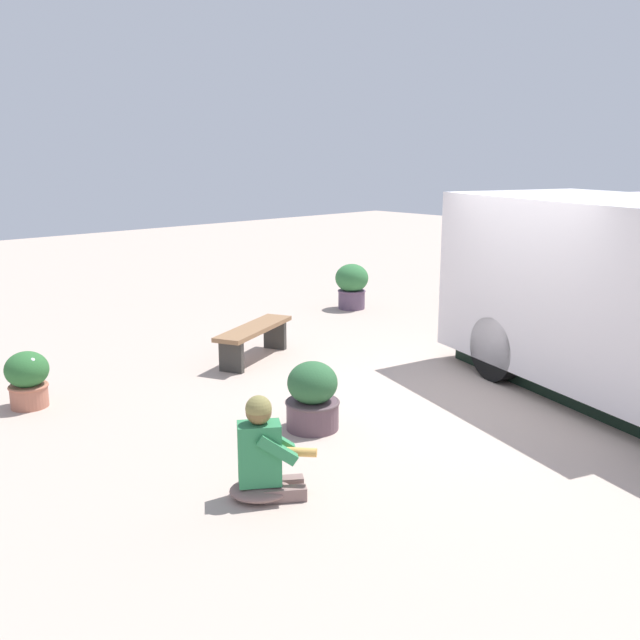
% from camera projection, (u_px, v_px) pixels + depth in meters
% --- Properties ---
extents(ground_plane, '(40.00, 40.00, 0.00)m').
position_uv_depth(ground_plane, '(487.00, 394.00, 8.67)').
color(ground_plane, '#B49F91').
extents(person_customer, '(0.74, 0.67, 0.90)m').
position_uv_depth(person_customer, '(263.00, 457.00, 6.02)').
color(person_customer, '#7E625D').
rests_on(person_customer, ground_plane).
extents(planter_flowering_near, '(0.49, 0.49, 0.65)m').
position_uv_depth(planter_flowering_near, '(28.00, 378.00, 8.18)').
color(planter_flowering_near, '#B36C55').
rests_on(planter_flowering_near, ground_plane).
extents(planter_flowering_far, '(0.58, 0.58, 0.73)m').
position_uv_depth(planter_flowering_far, '(313.00, 397.00, 7.53)').
color(planter_flowering_far, '#59414A').
rests_on(planter_flowering_far, ground_plane).
extents(planter_flowering_side, '(0.61, 0.61, 0.84)m').
position_uv_depth(planter_flowering_side, '(352.00, 285.00, 13.36)').
color(planter_flowering_side, '#58445C').
rests_on(planter_flowering_side, ground_plane).
extents(plaza_bench, '(1.62, 1.00, 0.48)m').
position_uv_depth(plaza_bench, '(254.00, 335.00, 10.05)').
color(plaza_bench, '#896344').
rests_on(plaza_bench, ground_plane).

